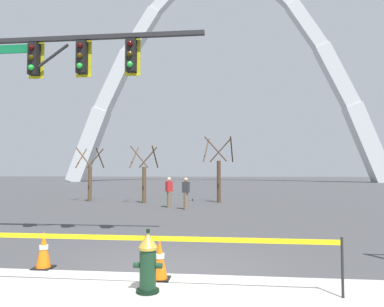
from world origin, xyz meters
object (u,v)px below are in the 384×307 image
Objects in this scene: monument_arch at (222,81)px; pedestrian_walking_left at (169,192)px; fire_hydrant at (148,262)px; traffic_cone_mid_sidewalk at (44,250)px; pedestrian_standing_center at (186,193)px; traffic_cone_by_hydrant at (160,259)px; traffic_signal_gantry at (45,86)px.

monument_arch is 48.27m from pedestrian_walking_left.
pedestrian_walking_left is at bearing 98.40° from fire_hydrant.
pedestrian_standing_center is (1.47, 10.78, 0.46)m from traffic_cone_mid_sidewalk.
pedestrian_walking_left is (-1.88, 12.77, 0.35)m from fire_hydrant.
traffic_cone_by_hydrant is at bearing 85.20° from fire_hydrant.
traffic_signal_gantry is 9.93m from pedestrian_walking_left.
traffic_cone_by_hydrant is at bearing -37.84° from traffic_signal_gantry.
traffic_signal_gantry reaches higher than traffic_cone_mid_sidewalk.
traffic_cone_by_hydrant is at bearing -10.86° from traffic_cone_mid_sidewalk.
monument_arch is at bearing 88.83° from pedestrian_standing_center.
monument_arch is at bearing 87.53° from pedestrian_walking_left.
traffic_cone_mid_sidewalk is at bearing 169.14° from traffic_cone_by_hydrant.
monument_arch is 49.05m from pedestrian_standing_center.
traffic_signal_gantry is at bearing 119.90° from traffic_cone_mid_sidewalk.
traffic_signal_gantry is (-3.86, 3.00, 3.91)m from traffic_cone_by_hydrant.
fire_hydrant reaches higher than traffic_cone_by_hydrant.
traffic_cone_mid_sidewalk is at bearing -92.28° from pedestrian_walking_left.
traffic_cone_mid_sidewalk is 59.42m from monument_arch.
monument_arch is at bearing 89.94° from fire_hydrant.
traffic_signal_gantry is 55.98m from monument_arch.
traffic_signal_gantry is 4.04× the size of pedestrian_walking_left.
pedestrian_walking_left reaches higher than traffic_cone_by_hydrant.
monument_arch is (3.86, 54.03, 14.12)m from traffic_signal_gantry.
traffic_cone_by_hydrant and traffic_cone_mid_sidewalk have the same top height.
traffic_signal_gantry is at bearing -101.92° from pedestrian_walking_left.
pedestrian_standing_center reaches higher than fire_hydrant.
monument_arch reaches higher than traffic_signal_gantry.
traffic_cone_mid_sidewalk is at bearing -60.10° from traffic_signal_gantry.
traffic_cone_mid_sidewalk is 0.46× the size of pedestrian_standing_center.
pedestrian_standing_center is (-0.93, -45.79, -17.57)m from monument_arch.
traffic_cone_by_hydrant is 6.26m from traffic_signal_gantry.
fire_hydrant is 0.02× the size of monument_arch.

